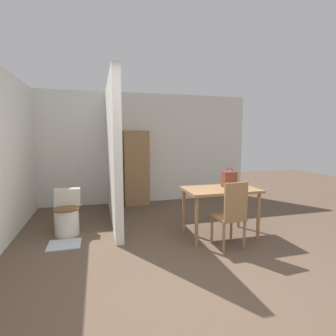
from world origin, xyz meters
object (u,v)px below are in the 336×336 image
(toilet, at_px, (67,215))
(wooden_cabinet, at_px, (136,168))
(handbag, at_px, (229,179))
(wooden_chair, at_px, (231,213))
(dining_table, at_px, (220,194))

(toilet, relative_size, wooden_cabinet, 0.41)
(toilet, distance_m, handbag, 2.60)
(wooden_chair, distance_m, toilet, 2.51)
(toilet, bearing_deg, wooden_cabinet, 48.82)
(dining_table, bearing_deg, wooden_chair, -98.12)
(wooden_cabinet, bearing_deg, wooden_chair, -71.91)
(wooden_chair, relative_size, wooden_cabinet, 0.56)
(toilet, bearing_deg, wooden_chair, -28.44)
(handbag, distance_m, wooden_cabinet, 2.44)
(wooden_chair, height_order, toilet, wooden_chair)
(wooden_cabinet, bearing_deg, toilet, -131.18)
(wooden_chair, bearing_deg, wooden_cabinet, 103.93)
(wooden_chair, distance_m, wooden_cabinet, 2.86)
(dining_table, relative_size, toilet, 1.61)
(wooden_chair, height_order, handbag, handbag)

